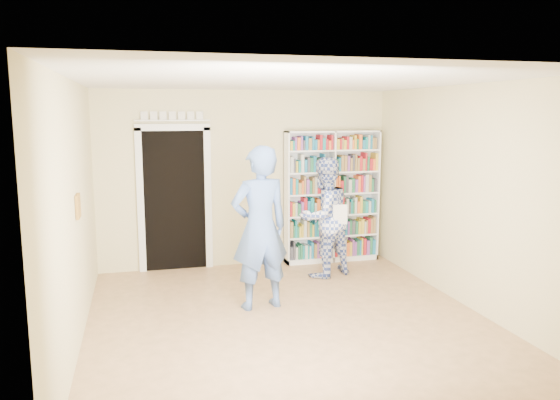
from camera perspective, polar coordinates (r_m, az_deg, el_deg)
The scene contains 11 objects.
floor at distance 6.40m, azimuth 0.98°, elevation -12.52°, with size 5.00×5.00×0.00m, color olive.
ceiling at distance 5.96m, azimuth 1.05°, elevation 12.37°, with size 5.00×5.00×0.00m, color white.
wall_back at distance 8.45m, azimuth -3.54°, elevation 2.22°, with size 4.50×4.50×0.00m, color beige.
wall_left at distance 5.86m, azimuth -20.71°, elevation -1.41°, with size 5.00×5.00×0.00m, color beige.
wall_right at distance 6.98m, azimuth 19.10°, elevation 0.28°, with size 5.00×5.00×0.00m, color beige.
bookshelf at distance 8.70m, azimuth 5.44°, elevation 0.42°, with size 1.52×0.28×2.08m.
doorway at distance 8.31m, azimuth -10.96°, elevation 0.77°, with size 1.10×0.08×2.43m.
wall_art at distance 6.04m, azimuth -20.35°, elevation -0.60°, with size 0.03×0.25×0.25m, color brown.
man_blue at distance 6.56m, azimuth -2.13°, elevation -2.95°, with size 0.72×0.47×1.98m, color #5071B3.
man_plaid at distance 7.90m, azimuth 4.62°, elevation -1.81°, with size 0.84×0.66×1.74m, color #344A9F.
paper_sheet at distance 7.69m, azimuth 6.31°, elevation -1.51°, with size 0.20×0.01×0.28m, color white.
Camera 1 is at (-1.60, -5.73, 2.36)m, focal length 35.00 mm.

